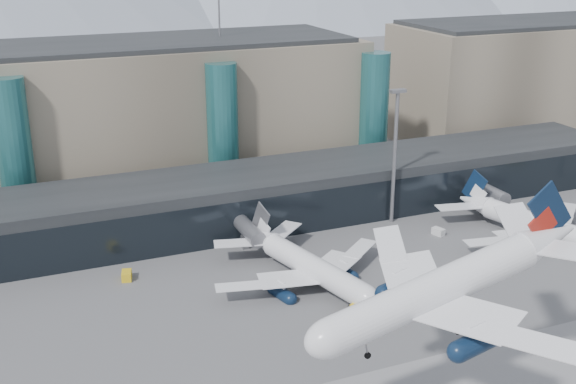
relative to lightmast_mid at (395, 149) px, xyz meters
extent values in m
cube|color=black|center=(-30.00, 10.00, -9.42)|extent=(170.00, 18.00, 10.00)
cube|color=black|center=(-30.00, 1.10, -10.42)|extent=(170.00, 0.40, 8.00)
cylinder|color=slate|center=(-30.00, -1.00, -10.22)|extent=(2.80, 14.00, 2.80)
cube|color=slate|center=(-30.00, -1.00, -13.22)|extent=(1.20, 1.20, 2.40)
cylinder|color=slate|center=(20.00, -1.00, -10.22)|extent=(2.80, 14.00, 2.80)
cube|color=slate|center=(20.00, -1.00, -13.22)|extent=(1.20, 1.20, 2.40)
cube|color=gray|center=(-55.00, 42.00, 0.58)|extent=(130.00, 30.00, 30.00)
cube|color=black|center=(-55.00, 42.00, 16.08)|extent=(123.50, 28.00, 1.00)
cube|color=gray|center=(65.00, 42.00, 0.58)|extent=(70.00, 30.00, 30.00)
cube|color=black|center=(65.00, 42.00, 16.08)|extent=(66.50, 28.00, 1.00)
cylinder|color=#246366|center=(-65.00, 26.00, -0.42)|extent=(6.40, 6.40, 28.00)
cylinder|color=#246366|center=(-25.00, 26.00, -0.42)|extent=(6.40, 6.40, 28.00)
cylinder|color=#246366|center=(10.00, 26.00, -0.42)|extent=(6.40, 6.40, 28.00)
cylinder|color=slate|center=(-20.00, 42.00, 23.58)|extent=(0.40, 0.40, 16.00)
cylinder|color=slate|center=(0.00, 0.00, -1.92)|extent=(0.70, 0.70, 25.00)
cube|color=slate|center=(0.00, 0.00, 10.88)|extent=(3.00, 1.20, 0.60)
cylinder|color=silver|center=(-26.23, -54.60, 4.05)|extent=(24.43, 5.07, 4.02)
ellipsoid|color=silver|center=(-38.36, -55.13, 4.05)|extent=(5.80, 4.26, 4.02)
cone|color=silver|center=(-10.64, -53.92, 4.25)|extent=(7.11, 4.32, 4.02)
cube|color=silver|center=(-24.12, -63.19, 3.39)|extent=(13.24, 18.11, 0.20)
cylinder|color=#0C1C35|center=(-25.60, -61.17, 1.34)|extent=(4.95, 2.42, 2.21)
cube|color=silver|center=(-24.87, -45.86, 3.39)|extent=(12.09, 18.28, 0.20)
cylinder|color=#0C1C35|center=(-26.17, -48.00, 1.34)|extent=(4.95, 2.42, 2.21)
cube|color=silver|center=(-10.85, -49.07, 4.46)|extent=(7.01, 9.63, 0.16)
cube|color=#0C1C35|center=(-10.29, -53.91, 7.47)|extent=(6.01, 0.50, 7.08)
cube|color=maroon|center=(-11.33, -53.95, 6.27)|extent=(4.03, 0.46, 3.87)
cylinder|color=slate|center=(-34.72, -54.97, 1.44)|extent=(0.16, 0.16, 3.22)
cylinder|color=black|center=(-34.72, -54.97, 0.03)|extent=(0.72, 0.29, 0.71)
cylinder|color=black|center=(-25.09, -56.97, 0.03)|extent=(0.93, 0.40, 0.92)
cylinder|color=black|center=(-25.29, -52.14, 0.03)|extent=(0.93, 0.40, 0.92)
cylinder|color=silver|center=(-25.33, -17.00, -10.23)|extent=(8.97, 22.92, 3.76)
ellipsoid|color=silver|center=(-22.67, -28.02, -10.23)|extent=(4.88, 5.99, 3.76)
cone|color=silver|center=(-28.74, -2.83, -10.05)|extent=(5.17, 7.18, 3.76)
cube|color=silver|center=(-17.84, -13.53, -10.85)|extent=(16.09, 14.40, 0.19)
cylinder|color=#0C1C35|center=(-19.42, -15.24, -12.77)|extent=(3.07, 4.89, 2.07)
cube|color=silver|center=(-24.34, -1.77, -9.86)|extent=(8.45, 8.01, 0.15)
cube|color=silver|center=(-33.58, -17.32, -10.85)|extent=(16.96, 8.61, 0.19)
cylinder|color=#0C1C35|center=(-31.39, -18.13, -12.77)|extent=(3.07, 4.89, 2.07)
cube|color=silver|center=(-33.15, -3.90, -9.86)|extent=(8.96, 5.24, 0.15)
cube|color=slate|center=(-28.82, -2.52, -7.04)|extent=(1.53, 5.51, 6.61)
cube|color=silver|center=(-28.59, -3.46, -8.17)|extent=(1.14, 3.71, 3.62)
cylinder|color=slate|center=(-23.47, -24.71, -12.68)|extent=(0.15, 0.15, 3.01)
cylinder|color=black|center=(-23.47, -24.71, -13.99)|extent=(0.39, 0.70, 0.67)
cylinder|color=black|center=(-23.36, -15.53, -13.99)|extent=(0.53, 0.91, 0.86)
cylinder|color=black|center=(-27.75, -16.58, -13.99)|extent=(0.53, 0.91, 0.86)
cylinder|color=silver|center=(19.04, -17.00, -10.14)|extent=(9.99, 23.36, 3.84)
cone|color=silver|center=(15.00, -2.65, -9.95)|extent=(5.49, 7.42, 3.84)
cube|color=silver|center=(26.56, -13.16, -10.77)|extent=(16.22, 15.07, 0.19)
cylinder|color=#0C1C35|center=(25.01, -14.97, -12.73)|extent=(3.29, 5.04, 2.11)
cube|color=silver|center=(19.46, -1.40, -9.75)|extent=(8.51, 8.35, 0.15)
cube|color=silver|center=(10.62, -17.65, -10.77)|extent=(17.25, 8.22, 0.19)
cylinder|color=#0C1C35|center=(12.89, -18.39, -12.73)|extent=(3.29, 5.04, 2.11)
cube|color=silver|center=(10.53, -3.91, -9.75)|extent=(9.12, 5.07, 0.15)
cube|color=#0C1C35|center=(14.91, -2.33, -6.87)|extent=(1.78, 5.59, 6.76)
cube|color=silver|center=(15.18, -3.29, -8.02)|extent=(1.30, 3.77, 3.70)
cylinder|color=slate|center=(21.24, -24.81, -12.64)|extent=(0.16, 0.16, 3.07)
cylinder|color=black|center=(21.24, -24.81, -13.98)|extent=(0.42, 0.72, 0.68)
cylinder|color=black|center=(20.99, -15.42, -13.98)|extent=(0.57, 0.94, 0.88)
cylinder|color=black|center=(16.55, -16.67, -13.98)|extent=(0.57, 0.94, 0.88)
cube|color=gold|center=(-51.47, -5.29, -13.71)|extent=(2.04, 2.73, 1.41)
cube|color=#46464A|center=(-11.86, -25.20, -13.34)|extent=(4.02, 2.33, 2.15)
cube|color=silver|center=(19.79, -4.38, -13.58)|extent=(2.75, 3.31, 1.67)
cube|color=silver|center=(4.56, -9.02, -13.77)|extent=(1.91, 2.52, 1.30)
cube|color=gold|center=(-22.29, -30.00, -13.23)|extent=(4.79, 4.36, 2.37)
camera|label=1|loc=(-67.68, -110.62, 37.15)|focal=45.00mm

